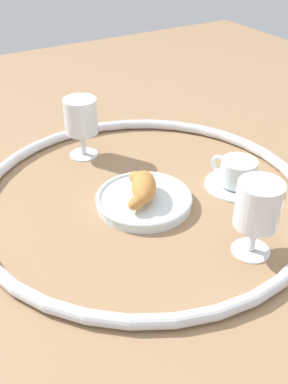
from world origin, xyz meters
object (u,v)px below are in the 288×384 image
(pastry_plate, at_px, (144,200))
(coffee_cup_near, at_px, (237,175))
(juice_glass_left, at_px, (81,119))
(croissant_large, at_px, (142,187))
(juice_glass_right, at_px, (258,206))

(pastry_plate, distance_m, coffee_cup_near, 0.21)
(coffee_cup_near, relative_size, juice_glass_left, 0.97)
(pastry_plate, relative_size, juice_glass_left, 1.37)
(coffee_cup_near, height_order, juice_glass_left, juice_glass_left)
(croissant_large, xyz_separation_m, juice_glass_left, (0.25, 0.02, 0.05))
(croissant_large, distance_m, coffee_cup_near, 0.21)
(croissant_large, relative_size, coffee_cup_near, 0.89)
(juice_glass_right, bearing_deg, pastry_plate, 22.61)
(croissant_large, xyz_separation_m, coffee_cup_near, (-0.04, -0.21, -0.01))
(croissant_large, relative_size, juice_glass_right, 0.87)
(pastry_plate, bearing_deg, juice_glass_right, -157.39)
(coffee_cup_near, distance_m, juice_glass_right, 0.22)
(pastry_plate, distance_m, juice_glass_left, 0.26)
(pastry_plate, bearing_deg, coffee_cup_near, -100.78)
(juice_glass_left, bearing_deg, juice_glass_right, -166.67)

